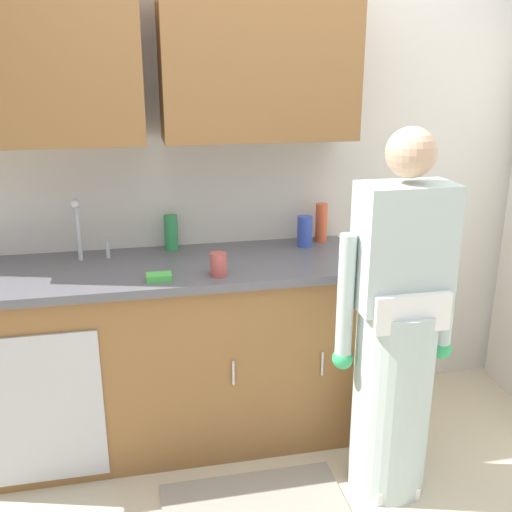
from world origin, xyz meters
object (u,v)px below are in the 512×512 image
(sink, at_px, (88,272))
(bottle_water_tall, at_px, (305,231))
(sponge, at_px, (159,277))
(bottle_water_short, at_px, (321,223))
(cup_by_sink, at_px, (218,264))
(person_at_sink, at_px, (396,347))
(bottle_cleaner_spray, at_px, (171,233))

(sink, relative_size, bottle_water_tall, 3.11)
(sponge, bearing_deg, bottle_water_tall, 25.24)
(sink, bearing_deg, bottle_water_short, 9.75)
(cup_by_sink, bearing_deg, bottle_water_short, 34.75)
(sink, relative_size, person_at_sink, 0.31)
(bottle_water_short, distance_m, cup_by_sink, 0.75)
(sink, height_order, sponge, sink)
(sponge, bearing_deg, bottle_water_short, 26.14)
(bottle_cleaner_spray, xyz_separation_m, bottle_water_tall, (0.68, -0.08, -0.01))
(person_at_sink, distance_m, bottle_water_tall, 0.82)
(bottle_water_tall, relative_size, sponge, 1.46)
(sink, distance_m, bottle_cleaner_spray, 0.47)
(sink, height_order, bottle_water_tall, sink)
(bottle_cleaner_spray, bearing_deg, bottle_water_short, -0.80)
(bottle_cleaner_spray, height_order, sponge, bottle_cleaner_spray)
(person_at_sink, bearing_deg, bottle_water_tall, 105.43)
(bottle_water_tall, bearing_deg, bottle_water_short, 32.03)
(bottle_water_tall, distance_m, cup_by_sink, 0.62)
(cup_by_sink, bearing_deg, bottle_cleaner_spray, 111.98)
(bottle_cleaner_spray, xyz_separation_m, cup_by_sink, (0.18, -0.44, -0.04))
(person_at_sink, bearing_deg, sponge, 159.61)
(sink, relative_size, bottle_water_short, 2.43)
(sink, relative_size, sponge, 4.55)
(person_at_sink, relative_size, cup_by_sink, 15.21)
(bottle_water_short, height_order, sponge, bottle_water_short)
(person_at_sink, xyz_separation_m, cup_by_sink, (-0.71, 0.37, 0.30))
(bottle_cleaner_spray, distance_m, bottle_water_short, 0.79)
(cup_by_sink, bearing_deg, sponge, -178.89)
(person_at_sink, relative_size, bottle_cleaner_spray, 8.94)
(bottle_water_short, bearing_deg, bottle_water_tall, -147.97)
(bottle_cleaner_spray, distance_m, sponge, 0.46)
(bottle_cleaner_spray, relative_size, cup_by_sink, 1.70)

